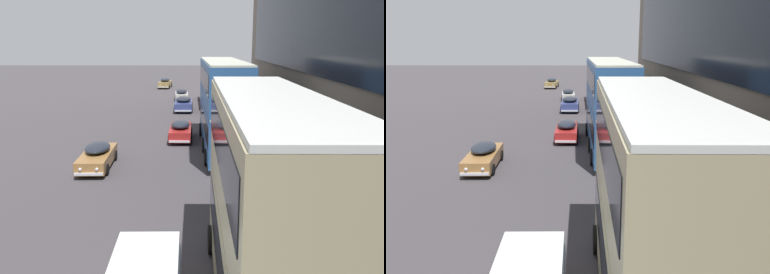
{
  "view_description": "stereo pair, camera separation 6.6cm",
  "coord_description": "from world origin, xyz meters",
  "views": [
    {
      "loc": [
        2.0,
        -2.21,
        7.27
      ],
      "look_at": [
        1.69,
        20.2,
        1.58
      ],
      "focal_mm": 35.0,
      "sensor_mm": 36.0,
      "label": 1
    },
    {
      "loc": [
        2.07,
        -2.21,
        7.27
      ],
      "look_at": [
        1.69,
        20.2,
        1.58
      ],
      "focal_mm": 35.0,
      "sensor_mm": 36.0,
      "label": 2
    }
  ],
  "objects": [
    {
      "name": "transit_bus_kerbside_front",
      "position": [
        3.75,
        6.63,
        3.28
      ],
      "size": [
        2.71,
        9.18,
        6.09
      ],
      "color": "tan",
      "rests_on": "ground"
    },
    {
      "name": "transit_bus_kerbside_rear",
      "position": [
        3.72,
        23.13,
        3.29
      ],
      "size": [
        3.07,
        11.58,
        6.1
      ],
      "color": "#2F5E9D",
      "rests_on": "ground"
    },
    {
      "name": "transit_bus_kerbside_far",
      "position": [
        3.91,
        42.26,
        1.81
      ],
      "size": [
        2.9,
        10.52,
        3.13
      ],
      "color": "#AC332B",
      "rests_on": "ground"
    },
    {
      "name": "sedan_second_mid",
      "position": [
        0.74,
        25.62,
        0.74
      ],
      "size": [
        1.75,
        4.28,
        1.5
      ],
      "color": "#AA2321",
      "rests_on": "ground"
    },
    {
      "name": "sedan_far_back",
      "position": [
        0.01,
        45.69,
        0.72
      ],
      "size": [
        1.9,
        4.33,
        1.46
      ],
      "color": "beige",
      "rests_on": "ground"
    },
    {
      "name": "sedan_lead_near",
      "position": [
        0.52,
        38.22,
        0.77
      ],
      "size": [
        2.01,
        4.83,
        1.55
      ],
      "color": "navy",
      "rests_on": "ground"
    },
    {
      "name": "sedan_trailing_near",
      "position": [
        -3.92,
        19.0,
        0.72
      ],
      "size": [
        1.9,
        4.63,
        1.43
      ],
      "color": "#9B6B39",
      "rests_on": "ground"
    },
    {
      "name": "sedan_lead_mid",
      "position": [
        -3.26,
        59.37,
        0.78
      ],
      "size": [
        2.07,
        5.06,
        1.58
      ],
      "color": "olive",
      "rests_on": "ground"
    },
    {
      "name": "fire_hydrant",
      "position": [
        6.54,
        7.86,
        0.49
      ],
      "size": [
        0.2,
        0.4,
        0.7
      ],
      "color": "red",
      "rests_on": "sidewalk_kerb"
    }
  ]
}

